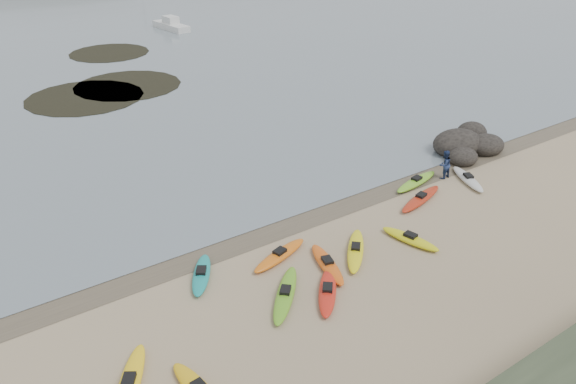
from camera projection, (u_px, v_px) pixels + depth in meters
ground at (288, 219)px, 27.88m from camera, size 600.00×600.00×0.00m
wet_sand at (291, 221)px, 27.66m from camera, size 60.00×60.00×0.00m
kayaks at (334, 256)px, 24.73m from camera, size 23.24×8.91×0.34m
person_east at (445, 165)px, 31.50m from camera, size 0.82×0.64×1.67m
rock_cluster at (466, 147)px, 35.19m from camera, size 5.17×3.78×1.69m
kelp_mats at (107, 79)px, 48.87m from camera, size 14.83×21.35×0.04m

